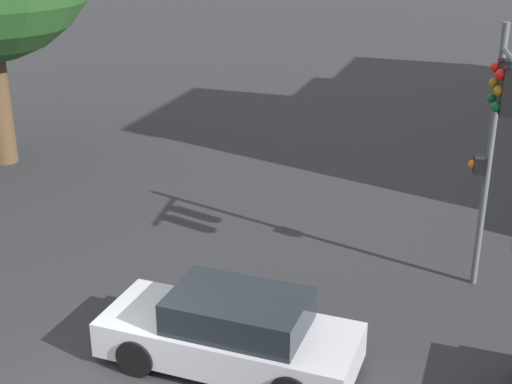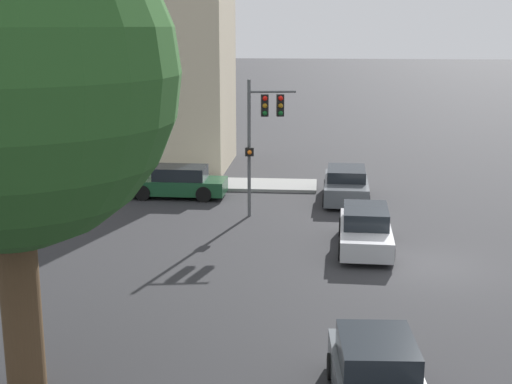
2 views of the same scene
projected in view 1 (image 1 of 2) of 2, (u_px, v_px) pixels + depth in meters
name	position (u px, v px, depth m)	size (l,w,h in m)	color
traffic_signal	(497.00, 117.00, 13.83)	(0.77, 2.06, 5.71)	#515456
crossing_car_1	(232.00, 333.00, 12.75)	(4.70, 2.00, 1.47)	#B7B7BC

